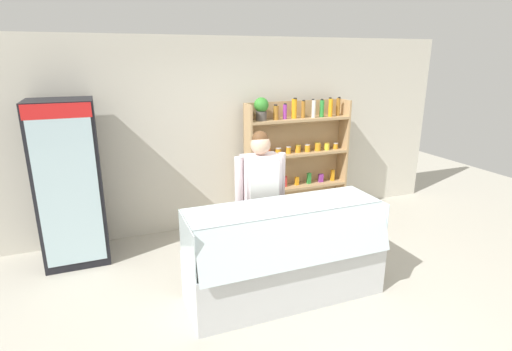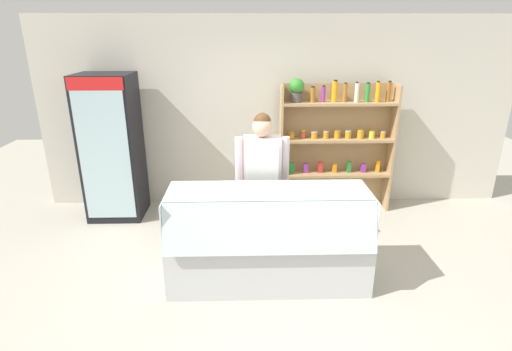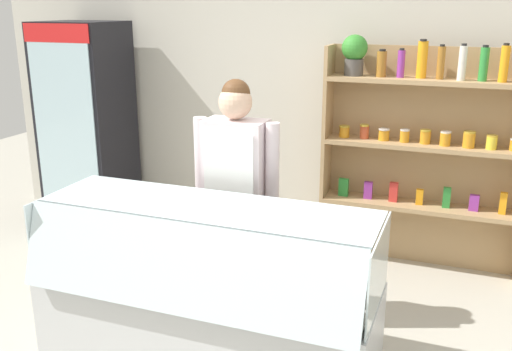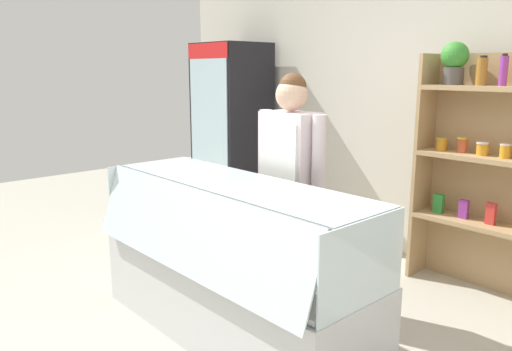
# 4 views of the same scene
# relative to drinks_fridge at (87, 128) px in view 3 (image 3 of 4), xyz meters

# --- Properties ---
(back_wall) EXTENTS (6.80, 0.10, 2.70)m
(back_wall) POSITION_rel_drinks_fridge_xyz_m (2.28, 0.46, 0.36)
(back_wall) COLOR beige
(back_wall) RESTS_ON ground
(drinks_fridge) EXTENTS (0.72, 0.65, 1.97)m
(drinks_fridge) POSITION_rel_drinks_fridge_xyz_m (0.00, 0.00, 0.00)
(drinks_fridge) COLOR black
(drinks_fridge) RESTS_ON ground
(shelving_unit) EXTENTS (1.59, 0.29, 1.89)m
(shelving_unit) POSITION_rel_drinks_fridge_xyz_m (3.05, 0.17, 0.06)
(shelving_unit) COLOR tan
(shelving_unit) RESTS_ON ground
(deli_display_case) EXTENTS (2.02, 0.76, 1.01)m
(deli_display_case) POSITION_rel_drinks_fridge_xyz_m (2.03, -1.67, -0.67)
(deli_display_case) COLOR silver
(deli_display_case) RESTS_ON ground
(shop_clerk) EXTENTS (0.60, 0.25, 1.67)m
(shop_clerk) POSITION_rel_drinks_fridge_xyz_m (1.99, -1.10, 0.00)
(shop_clerk) COLOR #4C4233
(shop_clerk) RESTS_ON ground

